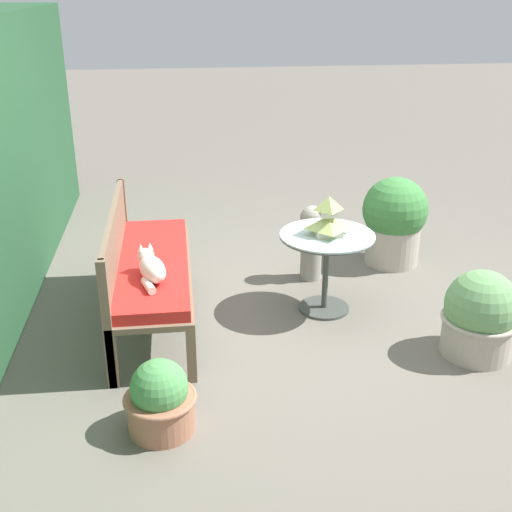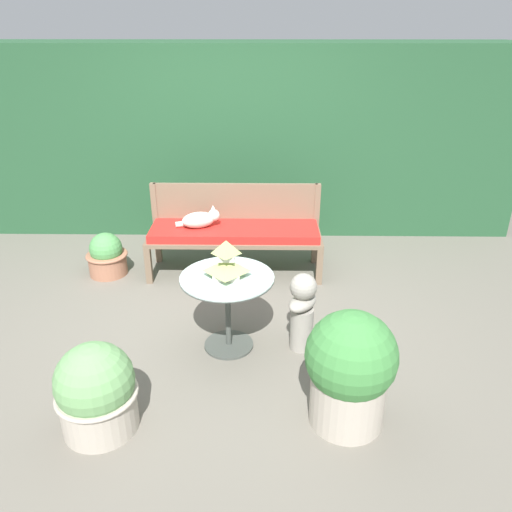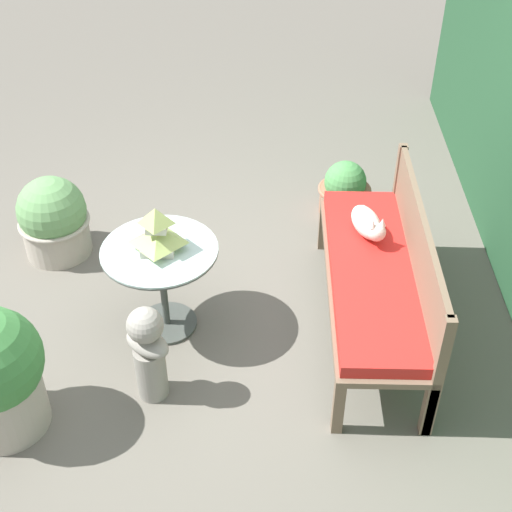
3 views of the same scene
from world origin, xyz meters
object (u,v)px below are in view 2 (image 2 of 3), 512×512
at_px(potted_plant_hedge_corner, 96,391).
at_px(potted_plant_table_far, 107,256).
at_px(patio_table, 227,292).
at_px(garden_bust, 302,309).
at_px(garden_bench, 235,234).
at_px(potted_plant_bench_right, 350,369).
at_px(cat, 200,219).
at_px(pagoda_birdhouse, 227,262).

xyz_separation_m(potted_plant_hedge_corner, potted_plant_table_far, (-0.54, 2.09, -0.08)).
bearing_deg(patio_table, garden_bust, -0.89).
distance_m(garden_bench, potted_plant_bench_right, 2.21).
bearing_deg(garden_bust, potted_plant_hedge_corner, 160.28).
height_order(cat, potted_plant_table_far, cat).
xyz_separation_m(garden_bust, potted_plant_bench_right, (0.23, -0.78, 0.05)).
bearing_deg(garden_bench, potted_plant_hedge_corner, -108.82).
relative_size(garden_bust, potted_plant_hedge_corner, 1.07).
bearing_deg(potted_plant_table_far, patio_table, -43.33).
xyz_separation_m(patio_table, potted_plant_bench_right, (0.80, -0.79, -0.08)).
distance_m(patio_table, pagoda_birdhouse, 0.25).
bearing_deg(garden_bench, patio_table, -89.30).
height_order(cat, garden_bust, cat).
relative_size(garden_bench, potted_plant_hedge_corner, 2.84).
bearing_deg(pagoda_birdhouse, garden_bust, -0.89).
relative_size(pagoda_birdhouse, garden_bust, 0.46).
bearing_deg(garden_bust, potted_plant_bench_right, -126.37).
bearing_deg(potted_plant_table_far, potted_plant_hedge_corner, -75.38).
height_order(patio_table, garden_bust, garden_bust).
bearing_deg(garden_bust, pagoda_birdhouse, 126.05).
bearing_deg(potted_plant_hedge_corner, patio_table, 49.42).
bearing_deg(potted_plant_bench_right, cat, 119.09).
bearing_deg(potted_plant_hedge_corner, cat, 79.38).
relative_size(garden_bench, pagoda_birdhouse, 5.84).
bearing_deg(cat, potted_plant_hedge_corner, -117.87).
relative_size(cat, potted_plant_bench_right, 0.56).
xyz_separation_m(patio_table, potted_plant_hedge_corner, (-0.75, -0.87, -0.20)).
xyz_separation_m(garden_bench, potted_plant_hedge_corner, (-0.73, -2.14, -0.14)).
bearing_deg(potted_plant_hedge_corner, pagoda_birdhouse, 49.42).
relative_size(garden_bench, potted_plant_bench_right, 2.18).
bearing_deg(potted_plant_bench_right, garden_bench, 111.55).
bearing_deg(garden_bench, cat, -179.03).
bearing_deg(potted_plant_table_far, cat, 2.99).
relative_size(garden_bench, patio_table, 2.43).
relative_size(potted_plant_hedge_corner, potted_plant_bench_right, 0.77).
bearing_deg(garden_bench, garden_bust, -65.65).
bearing_deg(cat, garden_bench, -16.28).
height_order(garden_bench, cat, cat).
relative_size(patio_table, potted_plant_hedge_corner, 1.17).
xyz_separation_m(garden_bust, potted_plant_table_far, (-1.85, 1.23, -0.15)).
xyz_separation_m(patio_table, pagoda_birdhouse, (-0.00, 0.00, 0.25)).
bearing_deg(garden_bust, cat, 72.42).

